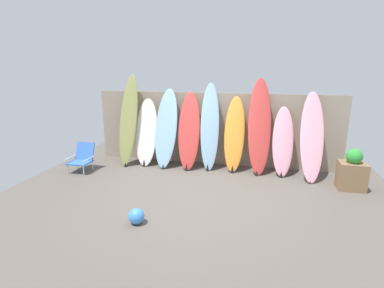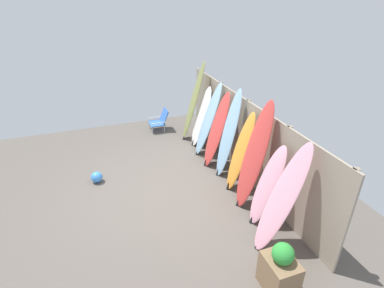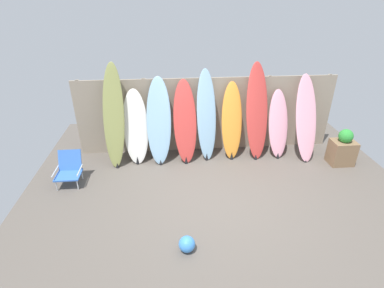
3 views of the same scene
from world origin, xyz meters
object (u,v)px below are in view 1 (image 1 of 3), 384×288
(surfboard_white_1, at_px, (146,133))
(surfboard_skyblue_4, at_px, (210,128))
(surfboard_olive_0, at_px, (128,121))
(surfboard_orange_5, at_px, (234,135))
(planter_box, at_px, (352,172))
(surfboard_pink_8, at_px, (312,137))
(beach_chair, at_px, (82,157))
(surfboard_pink_7, at_px, (283,142))
(surfboard_red_3, at_px, (189,131))
(beach_ball, at_px, (136,216))
(surfboard_skyblue_2, at_px, (166,129))
(surfboard_red_6, at_px, (259,127))

(surfboard_white_1, distance_m, surfboard_skyblue_4, 1.61)
(surfboard_olive_0, distance_m, surfboard_orange_5, 2.64)
(planter_box, bearing_deg, surfboard_skyblue_4, 168.54)
(surfboard_pink_8, relative_size, planter_box, 2.24)
(surfboard_pink_8, bearing_deg, surfboard_white_1, 178.09)
(beach_chair, bearing_deg, planter_box, -4.01)
(planter_box, bearing_deg, surfboard_pink_8, 148.87)
(surfboard_white_1, xyz_separation_m, surfboard_pink_7, (3.28, 0.00, -0.04))
(planter_box, bearing_deg, surfboard_red_3, 171.17)
(surfboard_pink_7, relative_size, surfboard_pink_8, 0.82)
(surfboard_white_1, height_order, surfboard_red_3, surfboard_red_3)
(surfboard_orange_5, xyz_separation_m, beach_ball, (-1.24, -2.90, -0.74))
(surfboard_red_3, bearing_deg, planter_box, -8.83)
(surfboard_skyblue_2, height_order, beach_ball, surfboard_skyblue_2)
(surfboard_skyblue_2, relative_size, surfboard_skyblue_4, 0.93)
(surfboard_white_1, relative_size, planter_box, 1.94)
(surfboard_pink_7, bearing_deg, surfboard_olive_0, -179.09)
(planter_box, bearing_deg, surfboard_pink_7, 156.42)
(surfboard_skyblue_2, height_order, surfboard_skyblue_4, surfboard_skyblue_4)
(surfboard_white_1, distance_m, beach_chair, 1.63)
(surfboard_orange_5, height_order, surfboard_pink_8, surfboard_pink_8)
(surfboard_olive_0, xyz_separation_m, surfboard_pink_7, (3.72, 0.06, -0.34))
(surfboard_red_3, distance_m, planter_box, 3.60)
(surfboard_olive_0, bearing_deg, surfboard_orange_5, 1.90)
(surfboard_orange_5, xyz_separation_m, surfboard_pink_8, (1.68, -0.16, 0.07))
(surfboard_skyblue_2, xyz_separation_m, surfboard_red_6, (2.22, 0.02, 0.14))
(surfboard_red_6, relative_size, surfboard_pink_7, 1.41)
(beach_chair, bearing_deg, surfboard_pink_7, 3.85)
(surfboard_skyblue_4, xyz_separation_m, surfboard_red_6, (1.15, -0.02, 0.07))
(surfboard_olive_0, bearing_deg, planter_box, -5.92)
(surfboard_red_3, bearing_deg, surfboard_white_1, 178.02)
(surfboard_white_1, height_order, surfboard_skyblue_4, surfboard_skyblue_4)
(beach_chair, distance_m, beach_ball, 3.05)
(surfboard_white_1, bearing_deg, surfboard_orange_5, 0.73)
(surfboard_olive_0, xyz_separation_m, surfboard_pink_8, (4.31, -0.07, -0.17))
(surfboard_red_6, height_order, beach_ball, surfboard_red_6)
(surfboard_orange_5, bearing_deg, surfboard_olive_0, -178.10)
(surfboard_red_6, height_order, planter_box, surfboard_red_6)
(surfboard_olive_0, height_order, surfboard_pink_7, surfboard_olive_0)
(surfboard_olive_0, bearing_deg, beach_chair, -138.70)
(surfboard_olive_0, xyz_separation_m, surfboard_red_3, (1.55, 0.02, -0.20))
(surfboard_red_6, bearing_deg, surfboard_white_1, -179.87)
(surfboard_skyblue_2, distance_m, surfboard_pink_8, 3.34)
(surfboard_red_3, relative_size, surfboard_red_6, 0.84)
(surfboard_olive_0, xyz_separation_m, beach_ball, (1.38, -2.81, -0.98))
(beach_chair, bearing_deg, beach_ball, -48.48)
(surfboard_skyblue_2, xyz_separation_m, surfboard_pink_8, (3.34, -0.12, -0.01))
(surfboard_pink_7, relative_size, beach_chair, 2.40)
(surfboard_olive_0, relative_size, surfboard_white_1, 1.36)
(surfboard_orange_5, bearing_deg, surfboard_red_6, -2.21)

